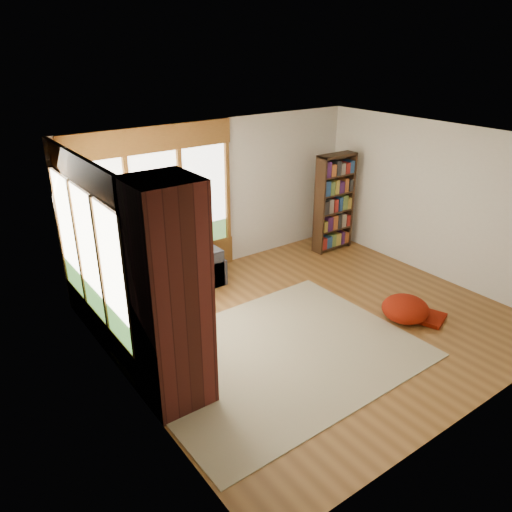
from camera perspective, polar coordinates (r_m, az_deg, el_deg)
floor at (r=7.44m, az=6.43°, el=-7.33°), size 5.50×5.50×0.00m
ceiling at (r=6.50m, az=7.49°, el=12.71°), size 5.50×5.50×0.00m
wall_back at (r=8.75m, az=-4.23°, el=6.94°), size 5.50×0.04×2.60m
wall_front at (r=5.49m, az=24.83°, el=-6.03°), size 5.50×0.04×2.60m
wall_left at (r=5.53m, az=-14.71°, el=-4.27°), size 0.04×5.00×2.60m
wall_right at (r=8.88m, az=20.23°, el=5.76°), size 0.04×5.00×2.60m
windows_back at (r=8.17m, az=-11.31°, el=5.68°), size 2.82×0.10×1.90m
windows_left at (r=6.56m, az=-18.50°, el=0.29°), size 0.10×2.62×1.90m
roller_blind at (r=7.19m, az=-20.82°, el=5.41°), size 0.03×0.72×0.90m
brick_chimney at (r=5.36m, az=-9.82°, el=-4.74°), size 0.70×0.70×2.60m
sectional_sofa at (r=7.65m, az=-13.28°, el=-4.35°), size 2.20×2.20×0.80m
area_rug at (r=6.68m, az=2.51°, el=-11.14°), size 3.62×2.79×0.01m
bookshelf at (r=9.63m, az=8.93°, el=6.02°), size 0.80×0.27×1.87m
pouf at (r=7.63m, az=16.71°, el=-5.72°), size 0.81×0.81×0.37m
dog_tan at (r=7.33m, az=-11.56°, el=-1.32°), size 0.92×0.65×0.47m
dog_brindle at (r=7.01m, az=-14.25°, el=-2.83°), size 0.81×0.98×0.48m
throw_pillows at (r=7.58m, az=-13.80°, el=-0.70°), size 1.98×1.68×0.45m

